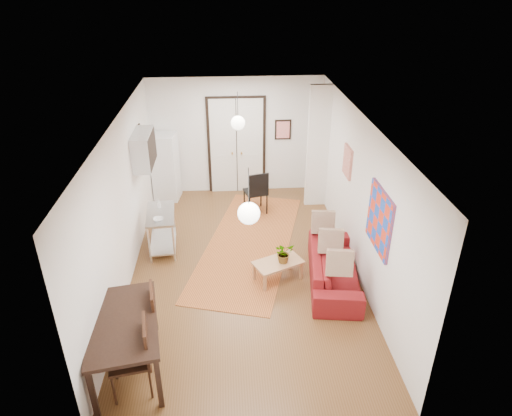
{
  "coord_description": "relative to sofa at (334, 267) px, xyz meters",
  "views": [
    {
      "loc": [
        -0.28,
        -7.28,
        5.1
      ],
      "look_at": [
        0.24,
        0.05,
        1.25
      ],
      "focal_mm": 32.0,
      "sensor_mm": 36.0,
      "label": 1
    }
  ],
  "objects": [
    {
      "name": "wall_left",
      "position": [
        -3.71,
        0.58,
        1.14
      ],
      "size": [
        0.02,
        7.0,
        2.9
      ],
      "primitive_type": "cube",
      "color": "white",
      "rests_on": "floor"
    },
    {
      "name": "coffee_table",
      "position": [
        -1.0,
        0.13,
        0.02
      ],
      "size": [
        1.0,
        0.81,
        0.39
      ],
      "rotation": [
        0.0,
        0.0,
        0.43
      ],
      "color": "#AF7D53",
      "rests_on": "floor"
    },
    {
      "name": "wall_cabinet",
      "position": [
        -3.53,
        2.08,
        1.59
      ],
      "size": [
        0.35,
        1.0,
        0.7
      ],
      "primitive_type": "cube",
      "color": "silver",
      "rests_on": "wall_left"
    },
    {
      "name": "pendant_back",
      "position": [
        -1.61,
        2.58,
        1.94
      ],
      "size": [
        0.3,
        0.3,
        0.8
      ],
      "color": "silver",
      "rests_on": "ceiling"
    },
    {
      "name": "wall_right",
      "position": [
        0.49,
        0.58,
        1.14
      ],
      "size": [
        0.02,
        7.0,
        2.9
      ],
      "primitive_type": "cube",
      "color": "white",
      "rests_on": "floor"
    },
    {
      "name": "painting_abstract",
      "position": [
        0.46,
        1.38,
        1.49
      ],
      "size": [
        0.05,
        0.5,
        0.6
      ],
      "primitive_type": "cube",
      "color": "beige",
      "rests_on": "wall_right"
    },
    {
      "name": "double_doors",
      "position": [
        -1.61,
        4.03,
        0.89
      ],
      "size": [
        1.44,
        0.06,
        2.5
      ],
      "primitive_type": "cube",
      "color": "silver",
      "rests_on": "wall_back"
    },
    {
      "name": "kilim_rug",
      "position": [
        -1.46,
        1.41,
        -0.31
      ],
      "size": [
        2.77,
        4.69,
        0.01
      ],
      "primitive_type": "cube",
      "rotation": [
        0.0,
        0.0,
        -0.27
      ],
      "color": "#B3612C",
      "rests_on": "floor"
    },
    {
      "name": "dining_table",
      "position": [
        -3.36,
        -1.84,
        0.48
      ],
      "size": [
        1.18,
        1.74,
        0.89
      ],
      "rotation": [
        0.0,
        0.0,
        0.17
      ],
      "color": "black",
      "rests_on": "floor"
    },
    {
      "name": "fridge",
      "position": [
        -3.36,
        3.73,
        0.51
      ],
      "size": [
        0.66,
        0.66,
        1.65
      ],
      "primitive_type": "cube",
      "rotation": [
        0.0,
        0.0,
        -0.14
      ],
      "color": "white",
      "rests_on": "floor"
    },
    {
      "name": "wall_back",
      "position": [
        -1.61,
        4.08,
        1.14
      ],
      "size": [
        4.2,
        0.02,
        2.9
      ],
      "primitive_type": "cube",
      "color": "white",
      "rests_on": "floor"
    },
    {
      "name": "sofa",
      "position": [
        0.0,
        0.0,
        0.0
      ],
      "size": [
        2.25,
        1.14,
        0.63
      ],
      "primitive_type": "imported",
      "rotation": [
        0.0,
        0.0,
        1.43
      ],
      "color": "maroon",
      "rests_on": "floor"
    },
    {
      "name": "black_side_chair",
      "position": [
        -1.23,
        2.93,
        0.3
      ],
      "size": [
        0.59,
        0.59,
        1.05
      ],
      "rotation": [
        0.0,
        0.0,
        3.4
      ],
      "color": "black",
      "rests_on": "floor"
    },
    {
      "name": "dining_chair_near",
      "position": [
        -3.25,
        -1.38,
        0.33
      ],
      "size": [
        0.61,
        0.79,
        1.1
      ],
      "rotation": [
        0.0,
        0.0,
        -1.4
      ],
      "color": "#351D11",
      "rests_on": "floor"
    },
    {
      "name": "poster_back",
      "position": [
        -0.46,
        4.05,
        1.29
      ],
      "size": [
        0.4,
        0.03,
        0.5
      ],
      "primitive_type": "cube",
      "color": "red",
      "rests_on": "wall_back"
    },
    {
      "name": "kitchen_counter",
      "position": [
        -3.22,
        1.35,
        0.2
      ],
      "size": [
        0.63,
        1.12,
        0.83
      ],
      "rotation": [
        0.0,
        0.0,
        0.08
      ],
      "color": "silver",
      "rests_on": "floor"
    },
    {
      "name": "print_left",
      "position": [
        -3.68,
        2.58,
        1.64
      ],
      "size": [
        0.03,
        0.44,
        0.54
      ],
      "primitive_type": "cube",
      "color": "#935F3D",
      "rests_on": "wall_left"
    },
    {
      "name": "bowl",
      "position": [
        -3.22,
        1.05,
        0.54
      ],
      "size": [
        0.21,
        0.21,
        0.05
      ],
      "primitive_type": "imported",
      "rotation": [
        0.0,
        0.0,
        0.08
      ],
      "color": "silver",
      "rests_on": "kitchen_counter"
    },
    {
      "name": "pendant_front",
      "position": [
        -1.61,
        -1.42,
        1.94
      ],
      "size": [
        0.3,
        0.3,
        0.8
      ],
      "color": "silver",
      "rests_on": "ceiling"
    },
    {
      "name": "soap_bottle",
      "position": [
        -3.27,
        1.6,
        0.6
      ],
      "size": [
        0.09,
        0.08,
        0.17
      ],
      "primitive_type": "imported",
      "rotation": [
        0.0,
        0.0,
        0.08
      ],
      "color": "teal",
      "rests_on": "kitchen_counter"
    },
    {
      "name": "painting_popart",
      "position": [
        0.46,
        -0.67,
        1.34
      ],
      "size": [
        0.05,
        1.0,
        1.0
      ],
      "primitive_type": "cube",
      "color": "red",
      "rests_on": "wall_right"
    },
    {
      "name": "stub_partition",
      "position": [
        0.24,
        3.13,
        1.14
      ],
      "size": [
        0.5,
        0.1,
        2.9
      ],
      "primitive_type": "cube",
      "color": "white",
      "rests_on": "floor"
    },
    {
      "name": "dining_chair_far",
      "position": [
        -3.25,
        -2.08,
        0.33
      ],
      "size": [
        0.61,
        0.79,
        1.1
      ],
      "rotation": [
        0.0,
        0.0,
        -1.4
      ],
      "color": "#351D11",
      "rests_on": "floor"
    },
    {
      "name": "potted_plant",
      "position": [
        -0.9,
        0.13,
        0.26
      ],
      "size": [
        0.41,
        0.43,
        0.38
      ],
      "primitive_type": "imported",
      "rotation": [
        0.0,
        0.0,
        0.43
      ],
      "color": "#2D642D",
      "rests_on": "coffee_table"
    },
    {
      "name": "wall_front",
      "position": [
        -1.61,
        -2.92,
        1.14
      ],
      "size": [
        4.2,
        0.02,
        2.9
      ],
      "primitive_type": "cube",
      "color": "white",
      "rests_on": "floor"
    },
    {
      "name": "floor",
      "position": [
        -1.61,
        0.58,
        -0.31
      ],
      "size": [
        7.0,
        7.0,
        0.0
      ],
      "primitive_type": "plane",
      "color": "brown",
      "rests_on": "ground"
    },
    {
      "name": "ceiling",
      "position": [
        -1.61,
        0.58,
        2.59
      ],
      "size": [
        4.2,
        7.0,
        0.02
      ],
      "primitive_type": "cube",
      "color": "silver",
      "rests_on": "wall_back"
    }
  ]
}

